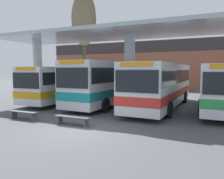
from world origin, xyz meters
TOP-DOWN VIEW (x-y plane):
  - ground_plane at (0.00, 0.00)m, footprint 100.00×100.00m
  - townhouse_backdrop at (0.00, 24.29)m, footprint 40.00×0.58m
  - station_canopy at (0.00, 7.08)m, footprint 22.51×5.99m
  - transit_bus_left_bay at (-6.00, 9.08)m, footprint 2.77×12.42m
  - transit_bus_center_bay at (-1.96, 7.68)m, footprint 2.92×10.21m
  - transit_bus_right_bay at (2.20, 8.07)m, footprint 3.07×11.40m
  - transit_bus_far_right_bay at (6.33, 8.84)m, footprint 2.88×11.11m
  - waiting_bench_near_pillar at (-4.13, 0.85)m, footprint 1.90×0.44m
  - waiting_bench_mid_platform at (-0.83, 0.85)m, footprint 1.97×0.44m
  - poplar_tree_behind_left at (-7.63, 13.26)m, footprint 2.75×2.75m
  - parked_car_street at (-11.05, 21.40)m, footprint 4.69×2.05m

SIDE VIEW (x-z plane):
  - ground_plane at x=0.00m, z-range 0.00..0.00m
  - waiting_bench_near_pillar at x=-4.13m, z-range 0.12..0.58m
  - waiting_bench_mid_platform at x=-0.83m, z-range 0.12..0.58m
  - parked_car_street at x=-11.05m, z-range -0.04..2.12m
  - transit_bus_left_bay at x=-6.00m, z-range 0.18..3.21m
  - transit_bus_far_right_bay at x=6.33m, z-range 0.20..3.31m
  - transit_bus_right_bay at x=2.20m, z-range 0.19..3.42m
  - transit_bus_center_bay at x=-1.96m, z-range 0.19..3.58m
  - townhouse_backdrop at x=0.00m, z-range 0.59..7.74m
  - station_canopy at x=0.00m, z-range 2.06..7.71m
  - poplar_tree_behind_left at x=-7.63m, z-range 2.66..14.21m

